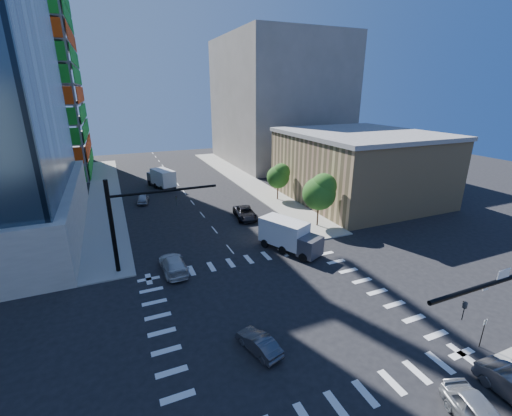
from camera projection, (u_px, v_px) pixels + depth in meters
ground at (279, 310)px, 27.17m from camera, size 160.00×160.00×0.00m
road_markings at (279, 310)px, 27.17m from camera, size 20.00×20.00×0.01m
sidewalk_ne at (244, 180)px, 66.56m from camera, size 5.00×60.00×0.15m
sidewalk_nw at (105, 194)px, 57.29m from camera, size 5.00×60.00×0.15m
commercial_building at (359, 166)px, 53.84m from camera, size 20.50×22.50×10.60m
bg_building_ne at (278, 102)px, 80.45m from camera, size 24.00×30.00×28.00m
signal_mast_nw at (128, 216)px, 31.67m from camera, size 10.20×0.40×9.00m
tree_south at (320, 191)px, 42.42m from camera, size 4.16×4.16×6.82m
tree_north at (279, 176)px, 53.19m from camera, size 3.54×3.52×5.78m
no_parking_sign at (483, 330)px, 22.87m from camera, size 0.30×0.06×2.20m
car_nb_far at (245, 213)px, 46.49m from camera, size 3.18×5.73×1.52m
car_sb_near at (173, 264)px, 32.79m from camera, size 2.30×5.38×1.54m
car_sb_mid at (143, 199)px, 52.90m from camera, size 2.34×4.19×1.35m
car_sb_cross at (259, 343)px, 22.78m from camera, size 2.25×3.91×1.22m
box_truck_near at (291, 239)px, 36.69m from camera, size 5.14×6.91×3.34m
box_truck_far at (161, 179)px, 61.31m from camera, size 4.42×6.86×3.33m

